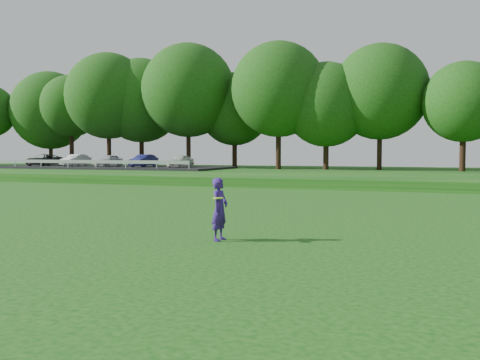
% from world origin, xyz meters
% --- Properties ---
extents(ground, '(140.00, 140.00, 0.00)m').
position_xyz_m(ground, '(0.00, 0.00, 0.00)').
color(ground, '#0D450E').
rests_on(ground, ground).
extents(berm, '(130.00, 30.00, 0.60)m').
position_xyz_m(berm, '(0.00, 34.00, 0.30)').
color(berm, '#0D450E').
rests_on(berm, ground).
extents(walking_path, '(130.00, 1.60, 0.04)m').
position_xyz_m(walking_path, '(0.00, 20.00, 0.02)').
color(walking_path, gray).
rests_on(walking_path, ground).
extents(treeline, '(104.00, 7.00, 15.00)m').
position_xyz_m(treeline, '(0.00, 38.00, 8.10)').
color(treeline, '#14430F').
rests_on(treeline, berm).
extents(parking_lot, '(24.00, 9.00, 1.38)m').
position_xyz_m(parking_lot, '(-24.46, 32.80, 1.02)').
color(parking_lot, black).
rests_on(parking_lot, berm).
extents(woman, '(0.41, 0.70, 1.57)m').
position_xyz_m(woman, '(2.05, 0.35, 0.78)').
color(woman, navy).
rests_on(woman, ground).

